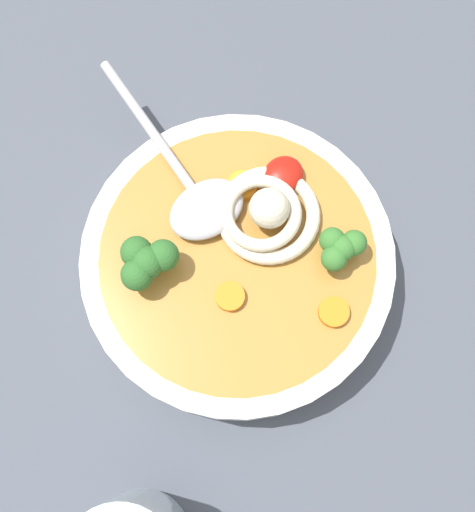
% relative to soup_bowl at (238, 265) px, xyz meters
% --- Properties ---
extents(table_slab, '(1.30, 1.30, 0.04)m').
position_rel_soup_bowl_xyz_m(table_slab, '(0.03, -0.02, -0.05)').
color(table_slab, '#474C56').
rests_on(table_slab, ground).
extents(soup_bowl, '(0.24, 0.24, 0.05)m').
position_rel_soup_bowl_xyz_m(soup_bowl, '(0.00, 0.00, 0.00)').
color(soup_bowl, silver).
rests_on(soup_bowl, table_slab).
extents(noodle_pile, '(0.09, 0.08, 0.03)m').
position_rel_soup_bowl_xyz_m(noodle_pile, '(-0.04, -0.00, 0.04)').
color(noodle_pile, beige).
rests_on(noodle_pile, soup_bowl).
extents(soup_spoon, '(0.08, 0.18, 0.02)m').
position_rel_soup_bowl_xyz_m(soup_spoon, '(-0.01, -0.05, 0.03)').
color(soup_spoon, '#B7B7BC').
rests_on(soup_spoon, soup_bowl).
extents(chili_sauce_dollop, '(0.03, 0.03, 0.01)m').
position_rel_soup_bowl_xyz_m(chili_sauce_dollop, '(-0.07, -0.02, 0.03)').
color(chili_sauce_dollop, '#B2190F').
rests_on(chili_sauce_dollop, soup_bowl).
extents(broccoli_floret_beside_chili, '(0.04, 0.03, 0.03)m').
position_rel_soup_bowl_xyz_m(broccoli_floret_beside_chili, '(-0.05, 0.05, 0.04)').
color(broccoli_floret_beside_chili, '#7A9E60').
rests_on(broccoli_floret_beside_chili, soup_bowl).
extents(broccoli_floret_center, '(0.05, 0.04, 0.04)m').
position_rel_soup_bowl_xyz_m(broccoli_floret_center, '(0.05, -0.04, 0.05)').
color(broccoli_floret_center, '#7A9E60').
rests_on(broccoli_floret_center, soup_bowl).
extents(carrot_slice_far, '(0.02, 0.02, 0.01)m').
position_rel_soup_bowl_xyz_m(carrot_slice_far, '(0.03, 0.02, 0.03)').
color(carrot_slice_far, orange).
rests_on(carrot_slice_far, soup_bowl).
extents(carrot_slice_beside_noodles, '(0.02, 0.02, 0.01)m').
position_rel_soup_bowl_xyz_m(carrot_slice_beside_noodles, '(-0.04, -0.03, 0.03)').
color(carrot_slice_beside_noodles, orange).
rests_on(carrot_slice_beside_noodles, soup_bowl).
extents(carrot_slice_left, '(0.02, 0.02, 0.01)m').
position_rel_soup_bowl_xyz_m(carrot_slice_left, '(-0.01, 0.08, 0.03)').
color(carrot_slice_left, orange).
rests_on(carrot_slice_left, soup_bowl).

